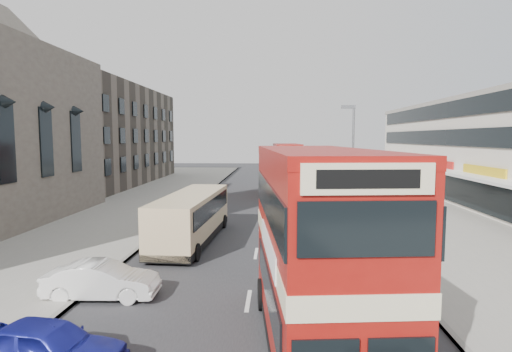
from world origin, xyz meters
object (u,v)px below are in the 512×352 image
(street_lamp, at_px, (352,152))
(bus_second, at_px, (287,169))
(bus_main, at_px, (317,250))
(coach, at_px, (192,216))
(pedestrian_near, at_px, (370,208))
(car_left_front, at_px, (102,280))
(car_right_a, at_px, (329,208))
(car_left_near, at_px, (47,347))
(car_right_c, at_px, (308,185))
(cyclist, at_px, (311,198))
(car_right_b, at_px, (327,206))
(pedestrian_far, at_px, (353,184))

(street_lamp, xyz_separation_m, bus_second, (-4.38, 11.24, -2.16))
(street_lamp, relative_size, bus_main, 0.83)
(coach, distance_m, pedestrian_near, 12.25)
(coach, distance_m, car_left_front, 8.42)
(car_right_a, bearing_deg, coach, -43.93)
(bus_second, height_order, car_left_near, bus_second)
(bus_second, height_order, coach, bus_second)
(car_right_c, bearing_deg, car_left_near, -10.33)
(cyclist, bearing_deg, car_right_a, -72.72)
(pedestrian_near, bearing_deg, car_left_front, 50.37)
(car_left_near, relative_size, car_left_front, 0.97)
(bus_second, distance_m, car_right_b, 10.80)
(car_right_a, height_order, car_right_b, car_right_a)
(car_left_near, xyz_separation_m, car_right_a, (9.51, 19.88, 0.08))
(pedestrian_near, distance_m, pedestrian_far, 14.78)
(car_left_front, height_order, car_right_a, car_right_a)
(street_lamp, xyz_separation_m, cyclist, (-2.56, 3.78, -3.95))
(bus_second, relative_size, car_left_front, 2.27)
(bus_main, distance_m, pedestrian_near, 17.70)
(bus_second, distance_m, car_right_c, 4.46)
(bus_main, xyz_separation_m, pedestrian_far, (6.96, 31.48, -1.75))
(car_left_front, relative_size, cyclist, 1.73)
(street_lamp, bearing_deg, pedestrian_far, 78.45)
(car_left_front, height_order, cyclist, cyclist)
(pedestrian_far, bearing_deg, car_right_c, 142.84)
(car_right_c, bearing_deg, car_right_a, 5.56)
(bus_second, bearing_deg, car_right_b, 102.34)
(pedestrian_near, distance_m, cyclist, 7.11)
(coach, relative_size, pedestrian_far, 5.28)
(bus_second, height_order, pedestrian_far, bus_second)
(street_lamp, xyz_separation_m, car_right_a, (-1.66, -0.85, -4.04))
(street_lamp, height_order, coach, street_lamp)
(coach, height_order, pedestrian_far, coach)
(pedestrian_near, relative_size, cyclist, 0.78)
(bus_main, relative_size, car_left_near, 2.49)
(street_lamp, bearing_deg, coach, -142.71)
(bus_main, height_order, pedestrian_far, bus_main)
(car_left_front, xyz_separation_m, pedestrian_near, (12.65, 13.53, 0.40))
(street_lamp, xyz_separation_m, car_left_near, (-11.17, -20.73, -4.12))
(bus_second, distance_m, pedestrian_far, 7.13)
(car_left_front, bearing_deg, coach, -12.72)
(cyclist, bearing_deg, car_left_near, -102.99)
(car_right_a, distance_m, car_right_b, 1.86)
(street_lamp, height_order, car_left_near, street_lamp)
(car_left_near, xyz_separation_m, cyclist, (8.62, 24.51, 0.16))
(bus_main, height_order, pedestrian_near, bus_main)
(car_left_front, bearing_deg, cyclist, -26.71)
(car_left_near, relative_size, car_right_b, 0.96)
(street_lamp, height_order, car_left_front, street_lamp)
(car_right_c, height_order, pedestrian_near, pedestrian_near)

